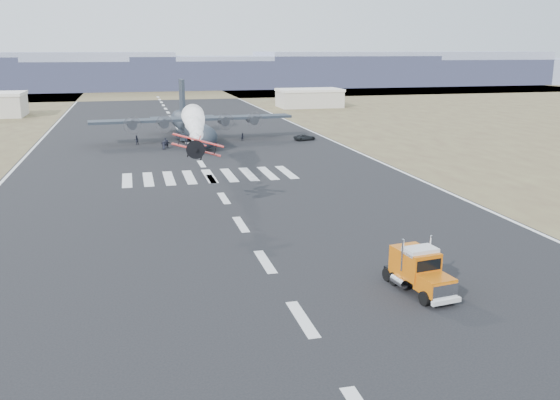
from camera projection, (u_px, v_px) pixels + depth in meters
name	position (u px, v px, depth m)	size (l,w,h in m)	color
ground	(302.00, 319.00, 41.93)	(500.00, 500.00, 0.00)	black
scrub_far	(155.00, 92.00, 257.99)	(500.00, 80.00, 0.00)	brown
runway_markings	(201.00, 164.00, 98.29)	(60.00, 260.00, 0.01)	silver
ridge_seg_c	(5.00, 71.00, 268.70)	(150.00, 50.00, 17.00)	#8088A3
ridge_seg_d	(151.00, 74.00, 284.56)	(150.00, 50.00, 13.00)	#8088A3
ridge_seg_e	(282.00, 71.00, 299.67)	(150.00, 50.00, 15.00)	#8088A3
ridge_seg_f	(401.00, 68.00, 314.79)	(150.00, 50.00, 17.00)	#8088A3
ridge_seg_g	(507.00, 71.00, 330.65)	(150.00, 50.00, 13.00)	#8088A3
hangar_right	(309.00, 98.00, 192.96)	(20.50, 12.50, 5.90)	#B2AC9E
semi_truck	(419.00, 269.00, 46.46)	(3.50, 8.14, 3.59)	black
aerobatic_biplane	(197.00, 146.00, 67.05)	(5.75, 5.29, 2.97)	red
smoke_trail	(194.00, 120.00, 90.10)	(4.64, 29.31, 3.69)	white
transport_aircraft	(192.00, 125.00, 123.14)	(41.40, 34.06, 11.95)	#202930
support_vehicle	(305.00, 137.00, 123.48)	(2.11, 4.58, 1.27)	black
crew_a	(165.00, 143.00, 114.65)	(0.65, 0.54, 1.79)	black
crew_b	(243.00, 137.00, 122.67)	(0.79, 0.49, 1.63)	black
crew_c	(187.00, 140.00, 117.67)	(1.16, 0.54, 1.79)	black
crew_d	(163.00, 145.00, 112.42)	(0.98, 0.50, 1.67)	black
crew_e	(164.00, 145.00, 112.28)	(0.76, 0.47, 1.56)	black
crew_f	(167.00, 144.00, 114.12)	(1.45, 0.47, 1.56)	black
crew_g	(204.00, 138.00, 121.12)	(0.64, 0.53, 1.75)	black
crew_h	(136.00, 140.00, 117.79)	(0.89, 0.55, 1.84)	black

